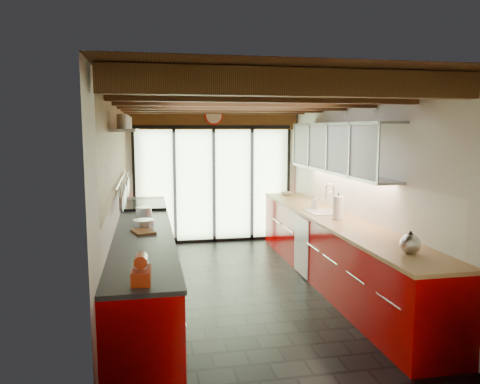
{
  "coord_description": "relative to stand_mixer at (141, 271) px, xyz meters",
  "views": [
    {
      "loc": [
        -1.2,
        -5.87,
        2.12
      ],
      "look_at": [
        0.04,
        0.4,
        1.25
      ],
      "focal_mm": 35.0,
      "sensor_mm": 36.0,
      "label": 1
    }
  ],
  "objects": [
    {
      "name": "ground",
      "position": [
        1.27,
        2.24,
        -1.01
      ],
      "size": [
        5.5,
        5.5,
        0.0
      ],
      "primitive_type": "plane",
      "color": "black",
      "rests_on": "ground"
    },
    {
      "name": "room_shell",
      "position": [
        1.27,
        2.24,
        0.64
      ],
      "size": [
        5.5,
        5.5,
        5.5
      ],
      "color": "silver",
      "rests_on": "ground"
    },
    {
      "name": "ceiling_beams",
      "position": [
        1.27,
        2.62,
        1.45
      ],
      "size": [
        3.14,
        5.06,
        4.9
      ],
      "color": "#593316",
      "rests_on": "ground"
    },
    {
      "name": "glass_door",
      "position": [
        1.27,
        4.94,
        0.65
      ],
      "size": [
        2.95,
        0.1,
        2.9
      ],
      "color": "#C6EAAD",
      "rests_on": "ground"
    },
    {
      "name": "left_counter",
      "position": [
        -0.0,
        2.24,
        -0.55
      ],
      "size": [
        0.68,
        5.0,
        0.92
      ],
      "color": "#A50000",
      "rests_on": "ground"
    },
    {
      "name": "range_stove",
      "position": [
        -0.0,
        3.69,
        -0.54
      ],
      "size": [
        0.66,
        0.9,
        0.97
      ],
      "color": "silver",
      "rests_on": "ground"
    },
    {
      "name": "right_counter",
      "position": [
        2.54,
        2.24,
        -0.55
      ],
      "size": [
        0.68,
        5.0,
        0.92
      ],
      "color": "#A50000",
      "rests_on": "ground"
    },
    {
      "name": "sink_assembly",
      "position": [
        2.56,
        2.64,
        -0.05
      ],
      "size": [
        0.45,
        0.52,
        0.43
      ],
      "color": "silver",
      "rests_on": "right_counter"
    },
    {
      "name": "upper_cabinets_right",
      "position": [
        2.7,
        2.54,
        0.84
      ],
      "size": [
        0.34,
        3.0,
        3.0
      ],
      "color": "silver",
      "rests_on": "ground"
    },
    {
      "name": "left_wall_fixtures",
      "position": [
        -0.2,
        2.54,
        0.77
      ],
      "size": [
        0.28,
        2.6,
        0.96
      ],
      "color": "silver",
      "rests_on": "ground"
    },
    {
      "name": "stand_mixer",
      "position": [
        0.0,
        0.0,
        0.0
      ],
      "size": [
        0.16,
        0.27,
        0.24
      ],
      "color": "red",
      "rests_on": "left_counter"
    },
    {
      "name": "pot_large",
      "position": [
        0.0,
        2.8,
        -0.03
      ],
      "size": [
        0.27,
        0.27,
        0.13
      ],
      "primitive_type": "cylinder",
      "rotation": [
        0.0,
        0.0,
        0.36
      ],
      "color": "silver",
      "rests_on": "left_counter"
    },
    {
      "name": "pot_small",
      "position": [
        0.0,
        2.1,
        -0.05
      ],
      "size": [
        0.3,
        0.3,
        0.1
      ],
      "primitive_type": "cylinder",
      "rotation": [
        0.0,
        0.0,
        -0.23
      ],
      "color": "silver",
      "rests_on": "left_counter"
    },
    {
      "name": "cutting_board",
      "position": [
        0.0,
        1.79,
        -0.08
      ],
      "size": [
        0.3,
        0.36,
        0.03
      ],
      "primitive_type": "cube",
      "rotation": [
        0.0,
        0.0,
        0.3
      ],
      "color": "brown",
      "rests_on": "left_counter"
    },
    {
      "name": "kettle",
      "position": [
        2.54,
        0.38,
        0.01
      ],
      "size": [
        0.21,
        0.25,
        0.24
      ],
      "color": "silver",
      "rests_on": "right_counter"
    },
    {
      "name": "paper_towel",
      "position": [
        2.54,
        2.12,
        0.06
      ],
      "size": [
        0.15,
        0.15,
        0.36
      ],
      "color": "white",
      "rests_on": "right_counter"
    },
    {
      "name": "soap_bottle",
      "position": [
        2.54,
        3.04,
        0.0
      ],
      "size": [
        0.11,
        0.11,
        0.19
      ],
      "primitive_type": "imported",
      "rotation": [
        0.0,
        0.0,
        -0.36
      ],
      "color": "silver",
      "rests_on": "right_counter"
    },
    {
      "name": "bowl",
      "position": [
        2.54,
        4.49,
        -0.07
      ],
      "size": [
        0.26,
        0.26,
        0.05
      ],
      "primitive_type": "imported",
      "rotation": [
        0.0,
        0.0,
        0.28
      ],
      "color": "silver",
      "rests_on": "right_counter"
    }
  ]
}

